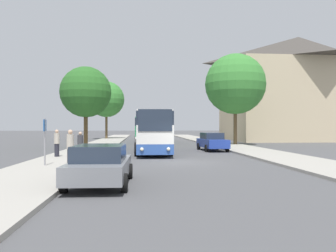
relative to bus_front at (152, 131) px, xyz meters
name	(u,v)px	position (x,y,z in m)	size (l,w,h in m)	color
ground_plane	(182,162)	(1.52, -7.38, -1.77)	(300.00, 300.00, 0.00)	#4C4C4F
sidewalk_left	(62,162)	(-5.48, -7.38, -1.69)	(4.00, 120.00, 0.15)	#A39E93
sidewalk_right	(294,160)	(8.52, -7.38, -1.69)	(4.00, 120.00, 0.15)	#A39E93
building_right_background	(299,89)	(23.52, 22.10, 6.27)	(21.52, 14.59, 16.08)	#C6B28E
bus_front	(152,131)	(0.00, 0.00, 0.00)	(2.82, 11.08, 3.30)	#2D519E
bus_middle	(147,129)	(-0.11, 15.95, -0.02)	(3.10, 11.39, 3.27)	silver
parked_car_left_curb	(101,164)	(-2.37, -14.74, -1.00)	(2.24, 4.57, 1.47)	slate
parked_car_right_near	(212,141)	(5.40, 1.75, -0.95)	(2.18, 4.76, 1.59)	#233D9E
bus_stop_sign	(45,136)	(-5.81, -9.63, -0.12)	(0.08, 0.45, 2.40)	gray
pedestrian_waiting_near	(57,143)	(-6.46, -4.65, -0.71)	(0.36, 0.36, 1.79)	#23232D
pedestrian_waiting_far	(80,145)	(-4.71, -5.87, -0.78)	(0.36, 0.36, 1.66)	#23232D
pedestrian_walking_back	(70,147)	(-4.48, -9.88, -0.69)	(0.36, 0.36, 1.83)	#23232D
tree_left_near	(106,99)	(-6.66, 28.55, 4.92)	(5.99, 5.99, 9.54)	brown
tree_left_far	(86,92)	(-6.39, 6.38, 3.81)	(5.07, 5.07, 7.97)	#513D23
tree_right_near	(235,84)	(9.70, 9.24, 5.15)	(6.79, 6.79, 10.17)	brown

